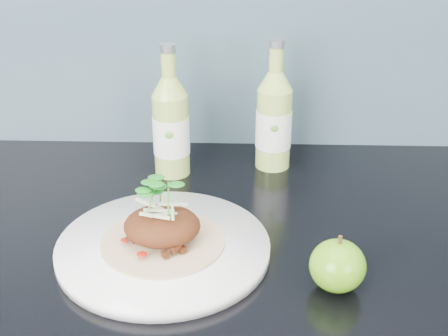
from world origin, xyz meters
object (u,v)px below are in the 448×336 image
at_px(dinner_plate, 163,248).
at_px(cider_bottle_left, 171,126).
at_px(green_apple, 338,266).
at_px(cider_bottle_right, 274,120).

bearing_deg(dinner_plate, cider_bottle_left, 93.09).
bearing_deg(green_apple, cider_bottle_left, 127.37).
relative_size(dinner_plate, green_apple, 4.81).
xyz_separation_m(dinner_plate, cider_bottle_right, (0.16, 0.27, 0.08)).
xyz_separation_m(green_apple, cider_bottle_right, (-0.07, 0.34, 0.05)).
distance_m(dinner_plate, cider_bottle_right, 0.32).
xyz_separation_m(dinner_plate, green_apple, (0.22, -0.07, 0.02)).
bearing_deg(cider_bottle_left, dinner_plate, -97.98).
height_order(green_apple, cider_bottle_left, cider_bottle_left).
xyz_separation_m(dinner_plate, cider_bottle_left, (-0.01, 0.24, 0.08)).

